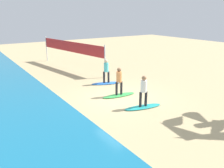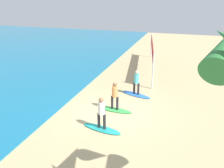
{
  "view_description": "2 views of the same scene",
  "coord_description": "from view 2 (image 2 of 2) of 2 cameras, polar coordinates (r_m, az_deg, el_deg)",
  "views": [
    {
      "loc": [
        -10.46,
        7.57,
        4.76
      ],
      "look_at": [
        0.28,
        0.46,
        0.85
      ],
      "focal_mm": 37.73,
      "sensor_mm": 36.0,
      "label": 1
    },
    {
      "loc": [
        -11.49,
        -3.67,
        6.34
      ],
      "look_at": [
        1.24,
        0.38,
        1.25
      ],
      "focal_mm": 38.29,
      "sensor_mm": 36.0,
      "label": 2
    }
  ],
  "objects": [
    {
      "name": "surfer_teal",
      "position": [
        11.58,
        -2.53,
        -6.42
      ],
      "size": [
        0.32,
        0.45,
        1.64
      ],
      "color": "#232328",
      "rests_on": "surfboard_teal"
    },
    {
      "name": "surfer_green",
      "position": [
        13.45,
        0.66,
        -2.37
      ],
      "size": [
        0.32,
        0.46,
        1.64
      ],
      "color": "#232328",
      "rests_on": "surfboard_green"
    },
    {
      "name": "surfboard_teal",
      "position": [
        12.06,
        -2.46,
        -10.61
      ],
      "size": [
        0.95,
        2.17,
        0.09
      ],
      "primitive_type": "ellipsoid",
      "rotation": [
        0.0,
        0.0,
        1.38
      ],
      "color": "teal",
      "rests_on": "ground"
    },
    {
      "name": "volleyball_net",
      "position": [
        20.97,
        9.59,
        8.04
      ],
      "size": [
        8.97,
        1.61,
        2.5
      ],
      "color": "silver",
      "rests_on": "ground"
    },
    {
      "name": "surfboard_blue",
      "position": [
        15.94,
        5.75,
        -2.51
      ],
      "size": [
        1.22,
        2.17,
        0.09
      ],
      "primitive_type": "ellipsoid",
      "rotation": [
        0.0,
        0.0,
        1.23
      ],
      "color": "blue",
      "rests_on": "ground"
    },
    {
      "name": "ground_plane",
      "position": [
        13.62,
        -0.06,
        -6.87
      ],
      "size": [
        60.0,
        60.0,
        0.0
      ],
      "primitive_type": "plane",
      "color": "tan"
    },
    {
      "name": "surfer_blue",
      "position": [
        15.57,
        5.88,
        0.84
      ],
      "size": [
        0.32,
        0.44,
        1.64
      ],
      "color": "#232328",
      "rests_on": "surfboard_blue"
    },
    {
      "name": "surfboard_green",
      "position": [
        13.87,
        0.65,
        -6.14
      ],
      "size": [
        0.78,
        2.15,
        0.09
      ],
      "primitive_type": "ellipsoid",
      "rotation": [
        0.0,
        0.0,
        1.47
      ],
      "color": "green",
      "rests_on": "ground"
    }
  ]
}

